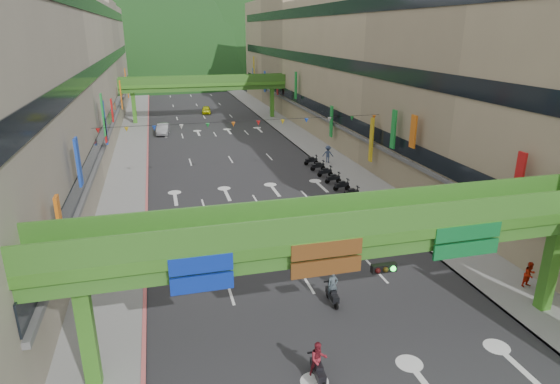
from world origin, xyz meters
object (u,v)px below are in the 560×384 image
car_silver (163,129)px  car_yellow (206,110)px  overpass_near (377,247)px  pedestrian_red (529,277)px  scooter_rider_near (333,289)px  scooter_rider_mid (318,362)px

car_silver → car_yellow: bearing=70.0°
overpass_near → pedestrian_red: bearing=13.4°
scooter_rider_near → scooter_rider_mid: bearing=-116.4°
scooter_rider_near → car_yellow: 62.32m
car_silver → scooter_rider_near: bearing=-74.5°
overpass_near → scooter_rider_near: 5.89m
scooter_rider_mid → car_yellow: scooter_rider_mid is taller
overpass_near → car_silver: 51.35m
scooter_rider_mid → car_yellow: 67.74m
overpass_near → car_yellow: overpass_near is taller
overpass_near → scooter_rider_mid: 5.37m
scooter_rider_near → car_yellow: scooter_rider_near is taller
car_yellow → scooter_rider_mid: bearing=-86.5°
scooter_rider_near → car_silver: bearing=99.3°
overpass_near → scooter_rider_mid: size_ratio=14.88×
overpass_near → scooter_rider_mid: overpass_near is taller
scooter_rider_mid → car_silver: bearing=95.4°
scooter_rider_near → pedestrian_red: size_ratio=1.28×
car_yellow → pedestrian_red: pedestrian_red is taller
scooter_rider_near → scooter_rider_mid: scooter_rider_near is taller
scooter_rider_mid → pedestrian_red: scooter_rider_mid is taller
scooter_rider_near → pedestrian_red: bearing=-6.9°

